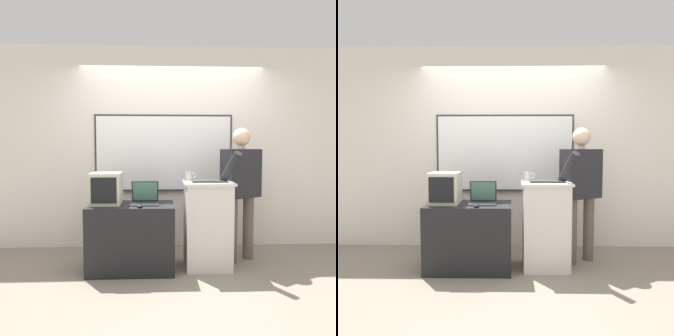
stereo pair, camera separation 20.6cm
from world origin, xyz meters
The scene contains 10 objects.
ground_plane centered at (0.00, 0.00, 0.00)m, with size 30.00×30.00×0.00m, color gray.
back_wall centered at (0.00, 1.22, 1.38)m, with size 6.40×0.17×2.77m.
lectern_podium centered at (0.37, 0.41, 0.50)m, with size 0.56×0.47×1.00m.
side_desk centered at (-0.51, 0.36, 0.37)m, with size 0.96×0.53×0.75m.
person_presenter centered at (0.81, 0.59, 0.95)m, with size 0.64×0.70×1.62m.
laptop centered at (-0.35, 0.41, 0.83)m, with size 0.31×0.26×0.25m.
wireless_keyboard centered at (0.37, 0.35, 1.01)m, with size 0.39×0.15×0.02m.
computer_mouse_by_laptop centered at (-0.40, 0.17, 0.77)m, with size 0.06×0.10×0.03m.
crt_monitor centered at (-0.79, 0.41, 0.93)m, with size 0.33×0.39×0.35m.
coffee_mug centered at (0.17, 0.57, 1.05)m, with size 0.14×0.09×0.10m.
Camera 1 is at (-0.23, -2.99, 1.37)m, focal length 32.00 mm.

